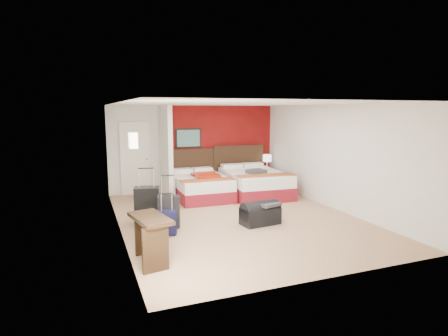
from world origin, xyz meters
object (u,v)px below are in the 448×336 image
suitcase_navy (167,224)px  duffel_bag (260,215)px  suitcase_black (147,206)px  suitcase_charcoal (169,213)px  desk (151,239)px  bed_right (255,183)px  bed_left (201,187)px  table_lamp (267,162)px  red_suitcase_open (205,175)px  nightstand (267,178)px

suitcase_navy → duffel_bag: suitcase_navy is taller
suitcase_black → suitcase_charcoal: 0.55m
suitcase_navy → desk: (-0.50, -1.14, 0.14)m
bed_right → desk: bearing=-130.4°
bed_left → bed_right: bearing=-6.3°
table_lamp → suitcase_navy: 5.18m
red_suitcase_open → suitcase_charcoal: size_ratio=1.31×
suitcase_charcoal → desk: 1.72m
table_lamp → nightstand: bearing=0.0°
table_lamp → desk: bearing=-134.0°
suitcase_navy → red_suitcase_open: bearing=62.0°
suitcase_charcoal → suitcase_navy: suitcase_charcoal is taller
bed_left → red_suitcase_open: 0.37m
bed_right → duffel_bag: size_ratio=2.75×
red_suitcase_open → table_lamp: 2.38m
nightstand → suitcase_charcoal: 4.76m
bed_left → suitcase_charcoal: suitcase_charcoal is taller
bed_left → nightstand: size_ratio=3.66×
suitcase_black → desk: size_ratio=0.85×
suitcase_navy → suitcase_charcoal: bearing=77.2°
bed_right → table_lamp: size_ratio=4.60×
bed_right → suitcase_charcoal: bearing=-140.8°
red_suitcase_open → suitcase_black: suitcase_black is taller
desk → bed_left: bearing=51.4°
nightstand → duffel_bag: size_ratio=0.67×
suitcase_black → suitcase_navy: 0.91m
table_lamp → duffel_bag: (-1.91, -3.37, -0.57)m
bed_left → table_lamp: bearing=16.4°
table_lamp → suitcase_navy: size_ratio=1.04×
suitcase_charcoal → bed_left: bearing=70.1°
red_suitcase_open → nightstand: 2.41m
bed_left → suitcase_navy: 3.14m
nightstand → suitcase_navy: bearing=-136.8°
duffel_bag → desk: 2.74m
desk → suitcase_black: bearing=71.3°
bed_right → duffel_bag: bearing=-109.6°
bed_left → desk: desk is taller
suitcase_charcoal → bed_right: bearing=47.1°
bed_right → nightstand: bed_right is taller
bed_right → suitcase_black: (-3.28, -1.68, 0.05)m
suitcase_black → suitcase_charcoal: (0.36, -0.41, -0.06)m
suitcase_navy → bed_left: bearing=64.5°
nightstand → suitcase_charcoal: size_ratio=0.84×
red_suitcase_open → duffel_bag: bearing=-81.3°
duffel_bag → suitcase_black: bearing=152.6°
nightstand → suitcase_black: suitcase_black is taller
duffel_bag → nightstand: bearing=54.0°
suitcase_charcoal → duffel_bag: (1.84, -0.43, -0.12)m
suitcase_navy → suitcase_black: bearing=108.4°
red_suitcase_open → duffel_bag: 2.68m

